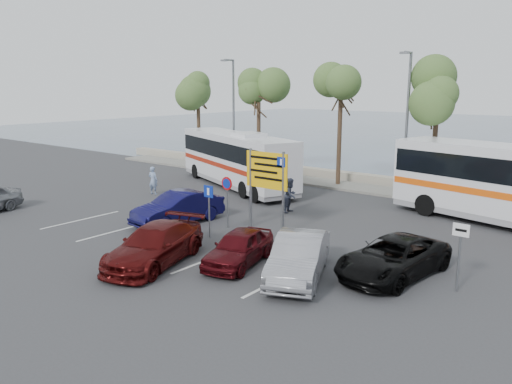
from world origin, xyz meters
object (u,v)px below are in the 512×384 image
Objects in this scene: street_lamp_left at (233,110)px; car_maroon at (155,245)px; car_red at (239,247)px; suv_black at (393,257)px; coach_bus_left at (236,161)px; car_silver_b at (299,257)px; pedestrian_near at (153,180)px; pedestrian_far at (290,195)px; car_blue at (178,208)px; direction_sign at (267,176)px; street_lamp_right at (407,117)px.

car_maroon is at bearing -57.18° from street_lamp_left.
car_red is 5.36m from suv_black.
coach_bus_left reaches higher than car_silver_b.
pedestrian_far reaches higher than pedestrian_near.
pedestrian_near is at bearing 155.08° from car_blue.
car_red is (5.78, -2.39, -0.11)m from car_blue.
street_lamp_left reaches higher than car_silver_b.
pedestrian_near is (-9.87, 1.80, -1.60)m from direction_sign.
pedestrian_far is at bearing 75.83° from car_maroon.
pedestrian_far is (-2.89, 7.39, 0.25)m from car_red.
street_lamp_left is 4.54× the size of pedestrian_far.
pedestrian_far is at bearing 176.40° from pedestrian_near.
car_maroon is 5.25m from car_silver_b.
coach_bus_left is at bearing -129.40° from pedestrian_near.
car_blue reaches higher than suv_black.
car_red is at bearing 162.42° from car_silver_b.
coach_bus_left reaches higher than suv_black.
car_silver_b is 8.87m from pedestrian_far.
car_silver_b is 2.52× the size of pedestrian_far.
car_blue is (3.61, -8.30, -0.92)m from coach_bus_left.
street_lamp_right is 15.08m from pedestrian_near.
street_lamp_right is 10.62m from coach_bus_left.
pedestrian_near is (-11.75, 5.89, 0.20)m from car_red.
pedestrian_near reaches higher than suv_black.
car_red is at bearing -16.98° from car_blue.
street_lamp_right is 1.70× the size of suv_black.
car_blue is (-5.89, -12.02, -3.86)m from street_lamp_right.
street_lamp_left is 1.70× the size of suv_black.
car_blue is at bearing 141.49° from car_silver_b.
car_red is 2.42m from car_silver_b.
pedestrian_near is at bearing -82.38° from street_lamp_left.
direction_sign reaches higher than suv_black.
car_blue is at bearing -116.11° from street_lamp_right.
pedestrian_near is 8.99m from pedestrian_far.
direction_sign is 6.21m from car_maroon.
car_blue is 5.78m from pedestrian_far.
suv_black is at bearing 5.47° from car_blue.
coach_bus_left is at bearing -158.61° from street_lamp_right.
pedestrian_near is at bearing 175.65° from suv_black.
car_red is 0.79× the size of suv_black.
direction_sign reaches higher than car_red.
street_lamp_left reaches higher than car_maroon.
street_lamp_right reaches higher than pedestrian_far.
pedestrian_far is (-7.69, 5.00, 0.23)m from suv_black.
car_red is at bearing -48.18° from street_lamp_left.
car_maroon is at bearing -98.76° from street_lamp_right.
car_maroon is at bearing 127.15° from pedestrian_near.
car_maroon is (6.99, -12.55, -0.96)m from coach_bus_left.
car_blue is at bearing 142.73° from pedestrian_far.
car_red is at bearing 20.57° from car_maroon.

